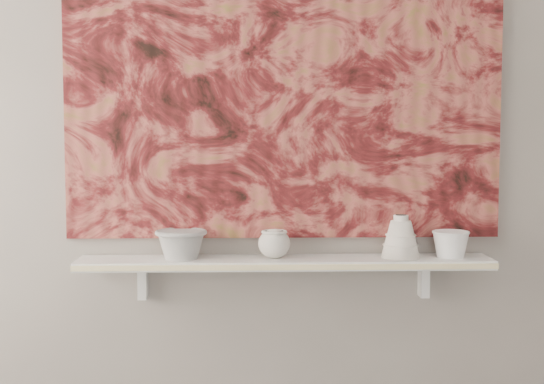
{
  "coord_description": "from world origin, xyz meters",
  "views": [
    {
      "loc": [
        -0.13,
        -1.03,
        1.36
      ],
      "look_at": [
        -0.04,
        1.49,
        1.16
      ],
      "focal_mm": 50.0,
      "sensor_mm": 36.0,
      "label": 1
    }
  ],
  "objects_px": {
    "bowl_grey": "(181,244)",
    "bowl_white": "(451,244)",
    "shelf": "(285,263)",
    "bell_vessel": "(401,236)",
    "cup_cream": "(274,244)",
    "painting": "(284,78)"
  },
  "relations": [
    {
      "from": "shelf",
      "to": "bell_vessel",
      "type": "bearing_deg",
      "value": 0.0
    },
    {
      "from": "bowl_grey",
      "to": "cup_cream",
      "type": "bearing_deg",
      "value": 0.0
    },
    {
      "from": "cup_cream",
      "to": "bell_vessel",
      "type": "bearing_deg",
      "value": 0.0
    },
    {
      "from": "shelf",
      "to": "bell_vessel",
      "type": "xyz_separation_m",
      "value": [
        0.39,
        0.0,
        0.09
      ]
    },
    {
      "from": "cup_cream",
      "to": "bell_vessel",
      "type": "relative_size",
      "value": 0.74
    },
    {
      "from": "painting",
      "to": "bowl_grey",
      "type": "height_order",
      "value": "painting"
    },
    {
      "from": "painting",
      "to": "bell_vessel",
      "type": "distance_m",
      "value": 0.67
    },
    {
      "from": "bowl_grey",
      "to": "shelf",
      "type": "bearing_deg",
      "value": 0.0
    },
    {
      "from": "bowl_grey",
      "to": "bowl_white",
      "type": "height_order",
      "value": "bowl_grey"
    },
    {
      "from": "cup_cream",
      "to": "painting",
      "type": "bearing_deg",
      "value": 65.58
    },
    {
      "from": "shelf",
      "to": "bowl_white",
      "type": "height_order",
      "value": "bowl_white"
    },
    {
      "from": "shelf",
      "to": "bell_vessel",
      "type": "height_order",
      "value": "bell_vessel"
    },
    {
      "from": "bowl_grey",
      "to": "cup_cream",
      "type": "relative_size",
      "value": 1.62
    },
    {
      "from": "bowl_grey",
      "to": "cup_cream",
      "type": "height_order",
      "value": "bowl_grey"
    },
    {
      "from": "painting",
      "to": "bowl_white",
      "type": "distance_m",
      "value": 0.8
    },
    {
      "from": "painting",
      "to": "shelf",
      "type": "bearing_deg",
      "value": -90.0
    },
    {
      "from": "bowl_grey",
      "to": "cup_cream",
      "type": "distance_m",
      "value": 0.31
    },
    {
      "from": "cup_cream",
      "to": "bowl_white",
      "type": "relative_size",
      "value": 0.85
    },
    {
      "from": "shelf",
      "to": "bell_vessel",
      "type": "distance_m",
      "value": 0.4
    },
    {
      "from": "cup_cream",
      "to": "bowl_white",
      "type": "bearing_deg",
      "value": 0.0
    },
    {
      "from": "bowl_white",
      "to": "bowl_grey",
      "type": "bearing_deg",
      "value": 180.0
    },
    {
      "from": "bowl_grey",
      "to": "bowl_white",
      "type": "relative_size",
      "value": 1.38
    }
  ]
}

